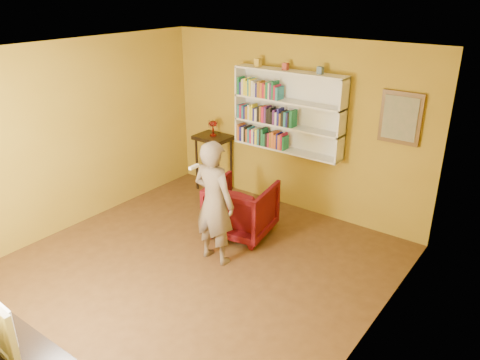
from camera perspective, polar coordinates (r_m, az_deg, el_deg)
name	(u,v)px	position (r m, az deg, el deg)	size (l,w,h in m)	color
room_shell	(182,201)	(5.56, -7.04, -2.58)	(5.30, 5.80, 2.88)	#4C3118
bookshelf	(290,111)	(7.18, 6.11, 8.32)	(1.80, 0.29, 1.23)	white
books_row_lower	(262,137)	(7.44, 2.74, 5.26)	(0.88, 0.19, 0.27)	#CE6329
books_row_middle	(267,115)	(7.29, 3.31, 7.92)	(1.00, 0.19, 0.26)	teal
books_row_upper	(259,89)	(7.28, 2.37, 11.05)	(0.74, 0.19, 0.27)	#186D41
ornament_left	(258,63)	(7.29, 2.19, 14.11)	(0.09, 0.09, 0.12)	gold
ornament_centre	(286,66)	(7.03, 5.57, 13.62)	(0.07, 0.07, 0.10)	#9E3A34
ornament_right	(320,70)	(6.76, 9.76, 13.04)	(0.08, 0.08, 0.11)	slate
framed_painting	(401,118)	(6.54, 18.98, 7.15)	(0.55, 0.05, 0.70)	#563A18
console_table	(213,145)	(8.05, -3.25, 4.26)	(0.60, 0.46, 0.99)	black
ruby_lustre	(213,125)	(7.94, -3.31, 6.72)	(0.17, 0.17, 0.26)	maroon
armchair	(241,209)	(6.72, 0.17, -3.50)	(0.85, 0.88, 0.80)	#40040D
person	(214,203)	(5.93, -3.18, -2.78)	(0.60, 0.39, 1.65)	brown
game_remote	(194,167)	(5.61, -5.62, 1.60)	(0.04, 0.15, 0.04)	white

